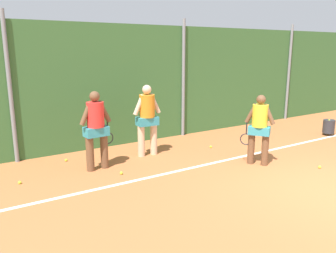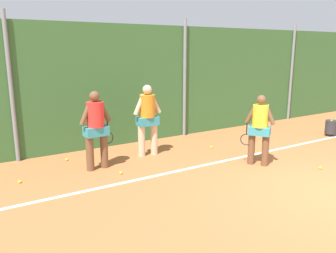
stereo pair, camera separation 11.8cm
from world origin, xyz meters
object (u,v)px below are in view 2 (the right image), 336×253
Objects in this scene: tennis_ball_0 at (121,173)px; tennis_ball_7 at (212,147)px; tennis_ball_3 at (20,182)px; tennis_ball_4 at (67,160)px; ball_hopper at (331,127)px; player_backcourt_far at (148,116)px; tennis_ball_1 at (320,168)px; player_midcourt at (96,126)px; tennis_ball_2 at (154,144)px; player_foreground_near at (260,126)px; tennis_ball_6 at (105,152)px.

tennis_ball_7 is at bearing 10.47° from tennis_ball_0.
tennis_ball_4 is at bearing 37.49° from tennis_ball_3.
ball_hopper is at bearing -2.59° from tennis_ball_0.
player_backcourt_far reaches higher than ball_hopper.
tennis_ball_1 is 6.06m from tennis_ball_4.
player_midcourt is 0.99× the size of player_backcourt_far.
tennis_ball_0 is at bearing -136.80° from tennis_ball_2.
player_backcourt_far reaches higher than player_midcourt.
ball_hopper is at bearing -114.44° from player_foreground_near.
ball_hopper is at bearing -16.00° from tennis_ball_6.
tennis_ball_7 is at bearing -14.84° from tennis_ball_4.
tennis_ball_6 is (-0.92, 0.71, -1.00)m from player_backcourt_far.
player_foreground_near reaches higher than tennis_ball_0.
ball_hopper is 5.70m from tennis_ball_2.
tennis_ball_0 and tennis_ball_3 have the same top height.
tennis_ball_3 and tennis_ball_7 have the same top height.
tennis_ball_1 is 5.33m from tennis_ball_6.
ball_hopper is 7.78× the size of tennis_ball_0.
tennis_ball_7 is at bearing 112.11° from tennis_ball_1.
tennis_ball_3 is at bearing 174.13° from ball_hopper.
tennis_ball_2 is at bearing 54.08° from player_backcourt_far.
tennis_ball_2 is at bearing 22.92° from player_midcourt.
tennis_ball_1 is at bearing -170.03° from player_foreground_near.
player_backcourt_far reaches higher than tennis_ball_2.
player_backcourt_far is at bearing 8.17° from player_midcourt.
player_midcourt reaches higher than tennis_ball_3.
player_foreground_near is 25.38× the size of tennis_ball_0.
tennis_ball_2 and tennis_ball_3 have the same top height.
ball_hopper is 4.22m from tennis_ball_7.
tennis_ball_0 is at bearing -17.13° from tennis_ball_3.
tennis_ball_7 is at bearing -21.79° from tennis_ball_6.
ball_hopper reaches higher than tennis_ball_4.
tennis_ball_4 is at bearing 112.57° from player_midcourt.
tennis_ball_0 is 1.00× the size of tennis_ball_1.
tennis_ball_6 is at bearing 10.08° from player_foreground_near.
player_midcourt reaches higher than tennis_ball_6.
player_foreground_near reaches higher than tennis_ball_2.
tennis_ball_6 is at bearing 57.17° from player_midcourt.
player_foreground_near is 25.38× the size of tennis_ball_6.
player_midcourt is at bearing 116.75° from tennis_ball_0.
tennis_ball_6 is (-3.80, 3.74, 0.00)m from tennis_ball_1.
tennis_ball_4 is at bearing -177.41° from tennis_ball_2.
tennis_ball_3 is 1.00× the size of tennis_ball_7.
ball_hopper reaches higher than tennis_ball_6.
player_foreground_near is 0.92× the size of player_backcourt_far.
player_backcourt_far is at bearing 168.21° from tennis_ball_7.
tennis_ball_2 and tennis_ball_6 have the same top height.
ball_hopper is at bearing -11.15° from player_midcourt.
player_midcourt reaches higher than tennis_ball_7.
player_midcourt is at bearing -164.83° from player_backcourt_far.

